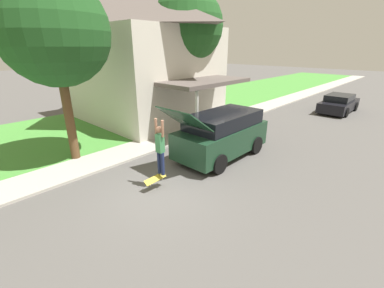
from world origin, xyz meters
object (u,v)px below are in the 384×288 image
Objects in this scene: lawn_tree_near at (54,32)px; skateboarder at (160,147)px; skateboard at (155,179)px; car_down_street at (339,104)px; suv_parked at (222,134)px; lawn_tree_far at (187,26)px.

lawn_tree_near is 5.87m from skateboarder.
skateboarder is 1.16m from skateboard.
skateboarder is at bearing -94.09° from car_down_street.
skateboard is (4.48, 0.77, -4.71)m from lawn_tree_near.
car_down_street is (1.34, 12.73, -0.42)m from suv_parked.
lawn_tree_near is 0.92× the size of lawn_tree_far.
skateboard is at bearing -94.32° from car_down_street.
suv_parked is (4.93, -2.94, -4.65)m from lawn_tree_far.
suv_parked is 12.80m from car_down_street.
suv_parked is at bearing 91.33° from skateboard.
lawn_tree_far reaches higher than car_down_street.
lawn_tree_near is 7.59m from lawn_tree_far.
skateboarder is at bearing -52.15° from lawn_tree_far.
skateboard is (-0.08, -0.21, -1.13)m from skateboarder.
car_down_street is at bearing 85.68° from skateboard.
car_down_street is at bearing 83.99° from suv_parked.
lawn_tree_near reaches higher than skateboarder.
lawn_tree_far is (-0.54, 7.54, 0.59)m from lawn_tree_near.
suv_parked is at bearing -30.85° from lawn_tree_far.
lawn_tree_far is 9.96m from skateboard.
lawn_tree_far is 12.68m from car_down_street.
skateboarder is 2.41× the size of skateboard.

